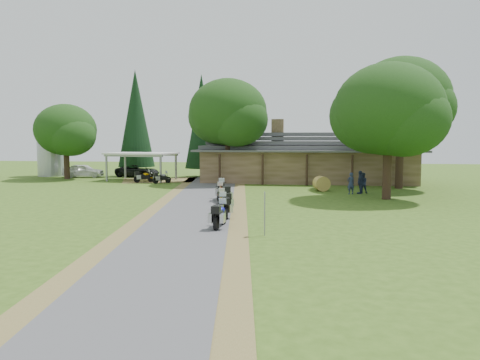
# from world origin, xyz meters

# --- Properties ---
(ground) EXTENTS (120.00, 120.00, 0.00)m
(ground) POSITION_xyz_m (0.00, 0.00, 0.00)
(ground) COLOR #355317
(ground) RESTS_ON ground
(driveway) EXTENTS (51.95, 51.95, 0.00)m
(driveway) POSITION_xyz_m (-0.50, 4.00, 0.00)
(driveway) COLOR #47474A
(driveway) RESTS_ON ground
(lodge) EXTENTS (21.40, 9.40, 4.90)m
(lodge) POSITION_xyz_m (6.00, 24.00, 2.45)
(lodge) COLOR brown
(lodge) RESTS_ON ground
(silo) EXTENTS (3.05, 3.05, 5.86)m
(silo) POSITION_xyz_m (-22.78, 26.43, 2.93)
(silo) COLOR gray
(silo) RESTS_ON ground
(carport) EXTENTS (6.99, 5.11, 2.82)m
(carport) POSITION_xyz_m (-10.55, 22.40, 1.41)
(carport) COLOR silver
(carport) RESTS_ON ground
(car_white_sedan) EXTENTS (3.19, 5.85, 1.85)m
(car_white_sedan) POSITION_xyz_m (-18.24, 25.13, 0.93)
(car_white_sedan) COLOR white
(car_white_sedan) RESTS_ON ground
(car_dark_suv) EXTENTS (3.34, 5.69, 2.04)m
(car_dark_suv) POSITION_xyz_m (-12.50, 26.36, 1.02)
(car_dark_suv) COLOR black
(car_dark_suv) RESTS_ON ground
(motorcycle_row_a) EXTENTS (0.71, 1.92, 1.30)m
(motorcycle_row_a) POSITION_xyz_m (1.98, -1.52, 0.65)
(motorcycle_row_a) COLOR #141699
(motorcycle_row_a) RESTS_ON ground
(motorcycle_row_b) EXTENTS (1.14, 1.98, 1.29)m
(motorcycle_row_b) POSITION_xyz_m (1.66, 1.40, 0.64)
(motorcycle_row_b) COLOR #A5A7AD
(motorcycle_row_b) RESTS_ON ground
(motorcycle_row_c) EXTENTS (1.33, 1.92, 1.26)m
(motorcycle_row_c) POSITION_xyz_m (1.26, 3.63, 0.63)
(motorcycle_row_c) COLOR gold
(motorcycle_row_c) RESTS_ON ground
(motorcycle_row_d) EXTENTS (1.49, 2.05, 1.35)m
(motorcycle_row_d) POSITION_xyz_m (0.63, 6.67, 0.68)
(motorcycle_row_d) COLOR #E2480E
(motorcycle_row_d) RESTS_ON ground
(motorcycle_row_e) EXTENTS (1.01, 2.16, 1.42)m
(motorcycle_row_e) POSITION_xyz_m (0.19, 8.55, 0.71)
(motorcycle_row_e) COLOR black
(motorcycle_row_e) RESTS_ON ground
(motorcycle_carport_a) EXTENTS (1.75, 1.56, 1.22)m
(motorcycle_carport_a) POSITION_xyz_m (-9.61, 20.31, 0.61)
(motorcycle_carport_a) COLOR #E79902
(motorcycle_carport_a) RESTS_ON ground
(motorcycle_carport_b) EXTENTS (1.56, 1.62, 1.16)m
(motorcycle_carport_b) POSITION_xyz_m (-7.61, 19.70, 0.58)
(motorcycle_carport_b) COLOR gray
(motorcycle_carport_b) RESTS_ON ground
(person_a) EXTENTS (0.67, 0.60, 1.94)m
(person_a) POSITION_xyz_m (9.32, 13.18, 0.97)
(person_a) COLOR navy
(person_a) RESTS_ON ground
(person_b) EXTENTS (0.55, 0.42, 1.87)m
(person_b) POSITION_xyz_m (10.30, 14.11, 0.93)
(person_b) COLOR navy
(person_b) RESTS_ON ground
(person_c) EXTENTS (0.59, 0.70, 2.08)m
(person_c) POSITION_xyz_m (10.07, 13.63, 1.04)
(person_c) COLOR navy
(person_c) RESTS_ON ground
(hay_bale) EXTENTS (1.43, 1.36, 1.19)m
(hay_bale) POSITION_xyz_m (7.19, 15.13, 0.60)
(hay_bale) COLOR olive
(hay_bale) RESTS_ON ground
(sign_post) EXTENTS (0.35, 0.06, 1.92)m
(sign_post) POSITION_xyz_m (4.23, -3.04, 0.96)
(sign_post) COLOR gray
(sign_post) RESTS_ON ground
(oak_lodge_left) EXTENTS (7.31, 7.31, 10.84)m
(oak_lodge_left) POSITION_xyz_m (-1.38, 20.54, 5.42)
(oak_lodge_left) COLOR black
(oak_lodge_left) RESTS_ON ground
(oak_lodge_right) EXTENTS (8.03, 8.03, 12.27)m
(oak_lodge_right) POSITION_xyz_m (13.75, 18.04, 6.14)
(oak_lodge_right) COLOR black
(oak_lodge_right) RESTS_ON ground
(oak_driveway) EXTENTS (7.49, 7.49, 10.05)m
(oak_driveway) POSITION_xyz_m (11.52, 10.51, 5.02)
(oak_driveway) COLOR black
(oak_driveway) RESTS_ON ground
(oak_silo) EXTENTS (6.32, 6.32, 8.31)m
(oak_silo) POSITION_xyz_m (-19.00, 22.98, 4.16)
(oak_silo) COLOR black
(oak_silo) RESTS_ON ground
(cedar_near) EXTENTS (3.71, 3.71, 11.29)m
(cedar_near) POSITION_xyz_m (-5.55, 27.72, 5.65)
(cedar_near) COLOR black
(cedar_near) RESTS_ON ground
(cedar_far) EXTENTS (4.08, 4.08, 11.97)m
(cedar_far) POSITION_xyz_m (-13.17, 27.88, 5.99)
(cedar_far) COLOR black
(cedar_far) RESTS_ON ground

